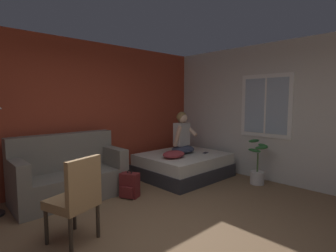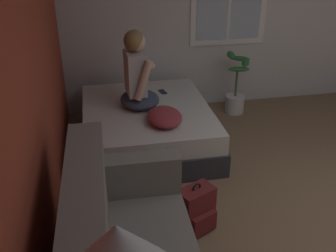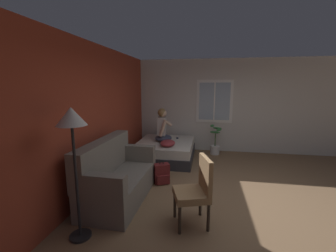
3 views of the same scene
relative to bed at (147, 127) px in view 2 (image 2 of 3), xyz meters
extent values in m
cube|color=#993823|center=(-2.07, 1.03, 1.11)|extent=(11.19, 0.16, 2.70)
cube|color=silver|center=(1.11, -1.67, 1.11)|extent=(0.16, 6.63, 2.70)
cube|color=#2D2D33|center=(0.00, 0.00, -0.11)|extent=(1.70, 1.47, 0.26)
cube|color=beige|center=(0.00, 0.00, 0.13)|extent=(1.65, 1.43, 0.22)
cube|color=slate|center=(-2.24, 0.66, 0.50)|extent=(1.70, 0.28, 0.60)
cube|color=slate|center=(-1.48, 0.34, 0.36)|extent=(0.20, 0.80, 0.32)
ellipsoid|color=#383D51|center=(0.07, 0.06, 0.32)|extent=(0.55, 0.48, 0.16)
cube|color=#B2ADA8|center=(0.07, 0.10, 0.64)|extent=(0.34, 0.22, 0.48)
cylinder|color=#DBB293|center=(-0.13, 0.04, 0.62)|extent=(0.10, 0.22, 0.44)
cylinder|color=#DBB293|center=(0.24, 0.04, 0.74)|extent=(0.11, 0.38, 0.29)
sphere|color=#DBB293|center=(0.07, 0.08, 0.99)|extent=(0.21, 0.21, 0.21)
ellipsoid|color=olive|center=(0.07, 0.10, 1.00)|extent=(0.24, 0.24, 0.23)
cube|color=maroon|center=(-1.49, -0.20, -0.04)|extent=(0.29, 0.35, 0.40)
cube|color=maroon|center=(-1.60, -0.25, -0.13)|extent=(0.15, 0.24, 0.18)
torus|color=black|center=(-1.49, -0.20, 0.18)|extent=(0.05, 0.08, 0.09)
ellipsoid|color=#993338|center=(-0.41, -0.14, 0.31)|extent=(0.48, 0.37, 0.14)
cube|color=black|center=(0.42, -0.26, 0.25)|extent=(0.15, 0.10, 0.01)
cylinder|color=silver|center=(0.67, -1.32, -0.12)|extent=(0.26, 0.26, 0.24)
cylinder|color=#426033|center=(0.67, -1.32, 0.18)|extent=(0.03, 0.03, 0.36)
ellipsoid|color=#2D6B33|center=(0.57, -1.30, 0.42)|extent=(0.15, 0.29, 0.06)
ellipsoid|color=#2D6B33|center=(0.76, -1.37, 0.50)|extent=(0.22, 0.29, 0.06)
ellipsoid|color=#2D6B33|center=(0.69, -1.22, 0.58)|extent=(0.29, 0.15, 0.06)
ellipsoid|color=#2D6B33|center=(0.63, -1.41, 0.48)|extent=(0.30, 0.21, 0.06)
camera|label=1|loc=(-3.92, -3.70, 1.36)|focal=28.00mm
camera|label=2|loc=(-4.03, 0.53, 2.11)|focal=42.00mm
camera|label=3|loc=(-5.67, -1.07, 1.72)|focal=24.00mm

